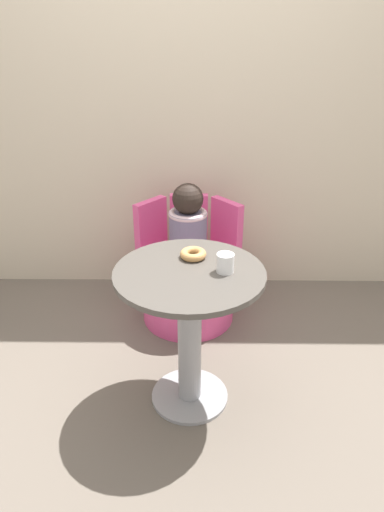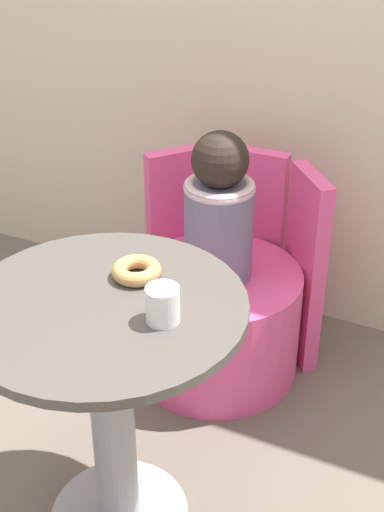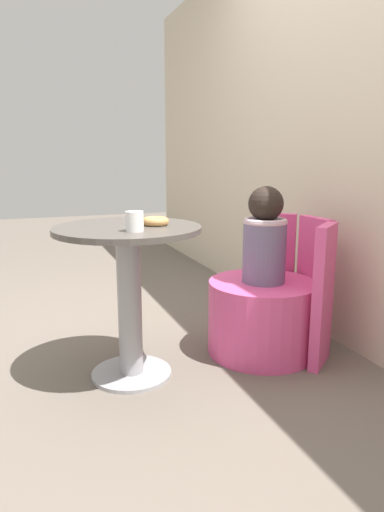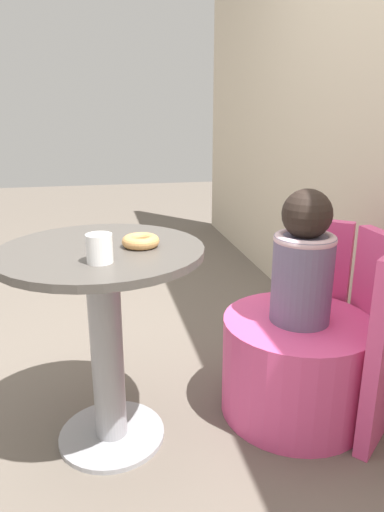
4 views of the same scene
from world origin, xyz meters
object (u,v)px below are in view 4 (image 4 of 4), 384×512
(round_table, at_px, (105,313))
(cup, at_px, (99,248))
(child_figure, at_px, (303,261))
(donut, at_px, (141,241))
(tub_chair, at_px, (295,365))

(round_table, height_order, cup, cup)
(round_table, distance_m, child_figure, 0.70)
(child_figure, height_order, cup, child_figure)
(round_table, height_order, donut, donut)
(child_figure, xyz_separation_m, donut, (0.03, -0.57, 0.11))
(round_table, xyz_separation_m, donut, (0.01, 0.12, 0.24))
(round_table, bearing_deg, donut, 83.18)
(cup, bearing_deg, tub_chair, 103.58)
(round_table, xyz_separation_m, child_figure, (-0.02, 0.69, 0.12))
(round_table, bearing_deg, cup, -1.36)
(donut, bearing_deg, child_figure, 93.42)
(round_table, bearing_deg, tub_chair, 91.59)
(cup, bearing_deg, donut, 136.57)
(tub_chair, bearing_deg, child_figure, 0.00)
(child_figure, relative_size, donut, 4.11)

